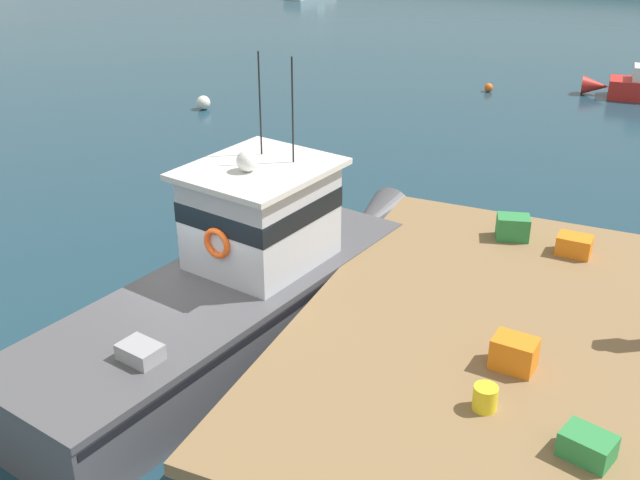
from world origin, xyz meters
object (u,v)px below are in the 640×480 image
Objects in this scene: main_fishing_boat at (240,284)px; mooring_buoy_spare_mooring at (203,103)px; crate_single_far at (587,446)px; bait_bucket at (485,398)px; crate_single_by_cleat at (514,353)px; crate_stack_mid_dock at (513,227)px; crate_stack_near_edge at (574,245)px; mooring_buoy_channel_marker at (489,88)px.

main_fishing_boat reaches higher than mooring_buoy_spare_mooring.
mooring_buoy_spare_mooring is (-8.27, 12.07, -0.77)m from main_fishing_boat.
crate_single_far is 1.38m from bait_bucket.
crate_single_by_cleat reaches higher than crate_stack_mid_dock.
bait_bucket is 19.11m from mooring_buoy_spare_mooring.
main_fishing_boat is at bearing -55.59° from mooring_buoy_spare_mooring.
crate_stack_near_edge is 16.12m from mooring_buoy_channel_marker.
main_fishing_boat is 5.27m from crate_stack_mid_dock.
mooring_buoy_channel_marker is (-4.88, 15.31, -1.22)m from crate_stack_near_edge.
crate_stack_near_edge is at bearing -11.22° from crate_stack_mid_dock.
crate_stack_near_edge reaches higher than crate_single_far.
bait_bucket is at bearing -82.56° from crate_stack_mid_dock.
main_fishing_boat is 5.09m from bait_bucket.
mooring_buoy_spare_mooring is at bearing 124.41° from main_fishing_boat.
main_fishing_boat reaches higher than crate_stack_mid_dock.
main_fishing_boat is 14.65m from mooring_buoy_spare_mooring.
crate_single_by_cleat is at bearing 81.76° from bait_bucket.
crate_single_far is at bearing -70.66° from crate_stack_mid_dock.
mooring_buoy_spare_mooring is at bearing 132.85° from bait_bucket.
main_fishing_boat is 31.14× the size of mooring_buoy_channel_marker.
bait_bucket is at bearing -77.78° from mooring_buoy_channel_marker.
crate_single_by_cleat reaches higher than crate_stack_near_edge.
crate_stack_near_edge is at bearing 98.78° from crate_single_far.
crate_stack_mid_dock reaches higher than mooring_buoy_channel_marker.
crate_stack_mid_dock reaches higher than crate_stack_near_edge.
crate_stack_near_edge is 1.25× the size of mooring_buoy_spare_mooring.
crate_stack_mid_dock is at bearing -35.29° from mooring_buoy_spare_mooring.
crate_single_far is at bearing -81.22° from crate_stack_near_edge.
mooring_buoy_spare_mooring is (-12.97, 13.99, -1.13)m from bait_bucket.
bait_bucket is at bearing -47.15° from mooring_buoy_spare_mooring.
bait_bucket reaches higher than mooring_buoy_spare_mooring.
crate_single_by_cleat is at bearing -94.45° from crate_stack_near_edge.
crate_single_far is 1.00× the size of crate_stack_mid_dock.
crate_single_far is at bearing -52.08° from crate_single_by_cleat.
crate_stack_mid_dock is 1.87× the size of mooring_buoy_channel_marker.
crate_stack_near_edge is at bearing 84.74° from bait_bucket.
mooring_buoy_channel_marker is (8.56, 6.39, -0.08)m from mooring_buoy_spare_mooring.
mooring_buoy_channel_marker is at bearing 89.09° from main_fishing_boat.
mooring_buoy_spare_mooring is at bearing 135.47° from crate_single_by_cleat.
crate_stack_mid_dock is 5.34m from bait_bucket.
bait_bucket is at bearing -95.26° from crate_stack_near_edge.
crate_stack_mid_dock reaches higher than crate_single_far.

